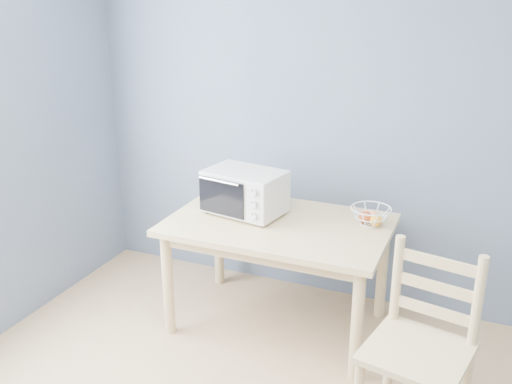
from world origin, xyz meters
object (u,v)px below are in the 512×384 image
at_px(dining_table, 278,236).
at_px(toaster_oven, 242,191).
at_px(dining_chair, 420,352).
at_px(fruit_basket, 371,216).

height_order(dining_table, toaster_oven, toaster_oven).
xyz_separation_m(toaster_oven, dining_chair, (1.28, -0.74, -0.41)).
height_order(fruit_basket, dining_chair, dining_chair).
height_order(dining_table, dining_chair, dining_chair).
bearing_deg(fruit_basket, dining_chair, -62.83).
xyz_separation_m(dining_table, fruit_basket, (0.55, 0.18, 0.16)).
bearing_deg(dining_table, fruit_basket, 18.29).
bearing_deg(dining_chair, dining_table, 156.97).
bearing_deg(toaster_oven, dining_table, -1.34).
xyz_separation_m(dining_table, toaster_oven, (-0.28, 0.06, 0.26)).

